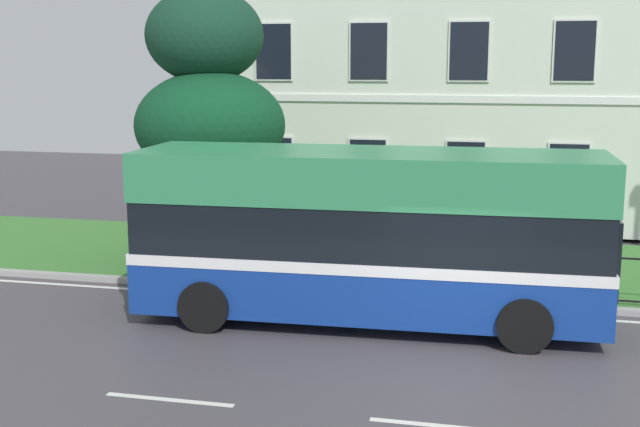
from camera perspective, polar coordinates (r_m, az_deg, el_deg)
name	(u,v)px	position (r m, az deg, el deg)	size (l,w,h in m)	color
ground_plane	(457,353)	(14.68, 9.32, -9.41)	(60.00, 56.00, 0.18)	#464147
georgian_townhouse	(522,10)	(27.82, 13.64, 13.37)	(16.96, 8.72, 12.66)	silver
iron_verge_railing	(514,274)	(17.54, 13.11, -4.06)	(15.92, 0.04, 0.97)	black
evergreen_tree	(210,146)	(20.41, -7.53, 4.62)	(3.89, 3.89, 6.68)	#423328
single_decker_bus	(369,234)	(15.71, 3.38, -1.39)	(8.81, 2.85, 3.27)	navy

